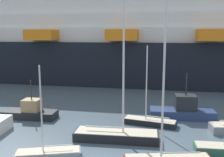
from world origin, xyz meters
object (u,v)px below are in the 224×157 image
Objects in this scene: fishing_boat_0 at (30,112)px; cruise_ship at (63,36)px; sailboat_0 at (116,134)px; sailboat_2 at (48,153)px; fishing_boat_2 at (183,110)px; sailboat_6 at (150,121)px.

cruise_ship reaches higher than fishing_boat_0.
sailboat_0 is 5.86m from sailboat_2.
sailboat_0 reaches higher than fishing_boat_2.
cruise_ship is at bearing 101.29° from fishing_boat_0.
sailboat_2 is 15.05m from fishing_boat_2.
fishing_boat_0 is 0.04× the size of cruise_ship.
sailboat_2 is 9.93m from fishing_boat_0.
sailboat_2 is 0.05× the size of cruise_ship.
sailboat_6 is 33.06m from cruise_ship.
cruise_ship is at bearing 115.15° from sailboat_0.
sailboat_0 is 0.09× the size of cruise_ship.
fishing_boat_2 is 0.05× the size of cruise_ship.
cruise_ship is (-18.07, 26.48, 8.06)m from sailboat_6.
sailboat_6 is 1.35× the size of fishing_boat_0.
sailboat_6 reaches higher than fishing_boat_2.
cruise_ship is at bearing 129.36° from fishing_boat_2.
cruise_ship reaches higher than sailboat_2.
sailboat_6 is at bearing -53.79° from cruise_ship.
sailboat_0 is 10.71m from fishing_boat_0.
sailboat_2 is at bearing -136.22° from fishing_boat_2.
sailboat_2 is 10.77m from sailboat_6.
fishing_boat_2 is at bearing -46.04° from cruise_ship.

